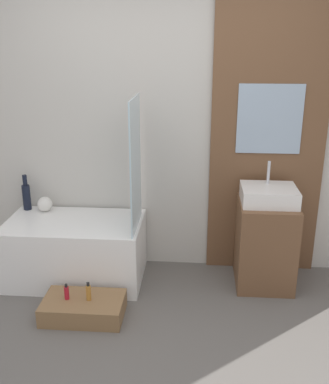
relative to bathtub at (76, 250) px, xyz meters
name	(u,v)px	position (x,y,z in m)	size (l,w,h in m)	color
ground_plane	(149,380)	(0.77, -1.20, -0.27)	(12.00, 12.00, 0.00)	#605B56
wall_tiled_back	(168,124)	(0.77, 0.38, 1.03)	(4.20, 0.06, 2.60)	beige
wall_wood_accent	(269,126)	(1.61, 0.33, 1.03)	(0.96, 0.04, 2.60)	brown
bathtub	(76,250)	(0.00, 0.00, 0.00)	(1.15, 0.66, 0.54)	white
glass_shower_screen	(135,164)	(0.54, -0.04, 0.79)	(0.01, 0.54, 1.04)	silver
wooden_step_bench	(84,308)	(0.20, -0.57, -0.20)	(0.61, 0.37, 0.15)	olive
vanity_cabinet	(265,243)	(1.61, 0.05, 0.10)	(0.47, 0.52, 0.73)	brown
sink	(269,195)	(1.61, 0.05, 0.53)	(0.44, 0.38, 0.32)	white
vase_tall_dark	(26,196)	(-0.49, 0.25, 0.40)	(0.07, 0.07, 0.32)	black
vase_round_light	(45,204)	(-0.31, 0.22, 0.33)	(0.13, 0.13, 0.13)	silver
bottle_soap_primary	(67,292)	(0.08, -0.57, -0.07)	(0.04, 0.04, 0.12)	#B21928
bottle_soap_secondary	(88,292)	(0.25, -0.57, -0.06)	(0.04, 0.04, 0.15)	#B2752D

